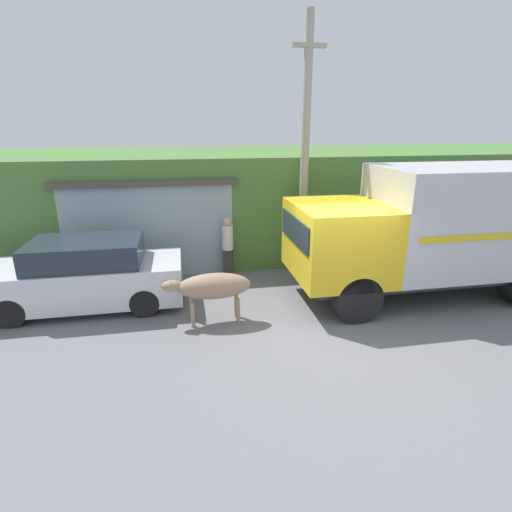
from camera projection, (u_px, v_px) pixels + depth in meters
ground_plane at (335, 323)px, 8.77m from camera, size 60.00×60.00×0.00m
hillside_embankment at (269, 196)px, 14.67m from camera, size 32.00×6.50×3.27m
building_backdrop at (152, 220)px, 12.13m from camera, size 4.91×2.70×2.74m
cargo_truck at (442, 227)px, 9.72m from camera, size 6.98×2.49×3.22m
brown_cow at (212, 287)px, 8.57m from camera, size 1.90×0.56×1.13m
parked_suv at (85, 275)px, 9.33m from camera, size 4.48×1.77×1.64m
pedestrian_on_hill at (228, 244)px, 11.22m from camera, size 0.38×0.38×1.71m
utility_pole at (305, 148)px, 10.73m from camera, size 0.90×0.23×6.85m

